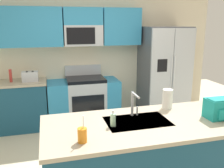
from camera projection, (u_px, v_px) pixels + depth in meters
name	position (u px, v px, depth m)	size (l,w,h in m)	color
kitchen_wall_unit	(84.00, 46.00, 4.89)	(5.20, 0.43, 2.60)	beige
back_counter	(15.00, 106.00, 4.53)	(1.17, 0.63, 0.90)	navy
range_oven	(84.00, 100.00, 4.86)	(1.36, 0.61, 1.10)	#B7BABF
refrigerator	(164.00, 73.00, 5.09)	(0.90, 0.76, 1.85)	#4C4F54
island_counter	(146.00, 159.00, 2.75)	(2.22, 0.99, 0.90)	navy
toaster	(30.00, 76.00, 4.43)	(0.28, 0.16, 0.18)	#B7BABF
pepper_mill	(11.00, 76.00, 4.39)	(0.05, 0.05, 0.23)	#B2332D
sink_faucet	(134.00, 102.00, 2.76)	(0.08, 0.21, 0.28)	#B7BABF
drink_cup_orange	(82.00, 135.00, 2.18)	(0.08, 0.08, 0.25)	orange
soap_dispenser	(113.00, 120.00, 2.53)	(0.06, 0.06, 0.17)	#A5D8B2
paper_towel_roll	(167.00, 99.00, 3.03)	(0.12, 0.12, 0.24)	white
backpack	(221.00, 108.00, 2.72)	(0.32, 0.22, 0.23)	teal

